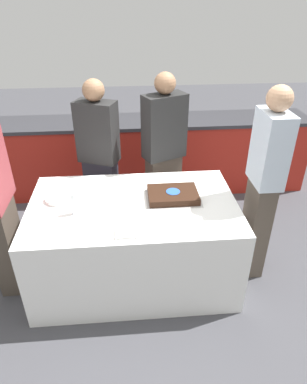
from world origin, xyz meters
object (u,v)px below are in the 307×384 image
person_standing_back (100,159)px  cake (173,195)px  person_cutting_cake (164,155)px  person_seated_right (263,186)px  plate_stack (59,198)px  wine_glass (74,201)px

person_standing_back → cake: bearing=155.1°
person_cutting_cake → person_seated_right: person_seated_right is taller
cake → plate_stack: (-0.93, 0.05, -0.01)m
person_cutting_cake → person_seated_right: 1.04m
wine_glass → person_standing_back: person_standing_back is taller
plate_stack → person_cutting_cake: bearing=33.9°
wine_glass → person_standing_back: bearing=80.1°
person_cutting_cake → person_seated_right: size_ratio=0.97×
plate_stack → person_standing_back: 0.70m
person_standing_back → plate_stack: bearing=86.5°
plate_stack → wine_glass: size_ratio=1.27×
person_seated_right → person_standing_back: 1.55m
person_cutting_cake → person_standing_back: (-0.63, -0.00, -0.02)m
cake → plate_stack: 0.94m
plate_stack → wine_glass: (0.16, -0.21, 0.10)m
person_seated_right → person_standing_back: (-1.36, 0.74, -0.06)m
cake → wine_glass: (-0.78, -0.16, 0.09)m
wine_glass → plate_stack: bearing=126.0°
cake → person_standing_back: bearing=133.0°
plate_stack → wine_glass: bearing=-54.0°
wine_glass → person_standing_back: 0.86m
wine_glass → person_seated_right: person_seated_right is taller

